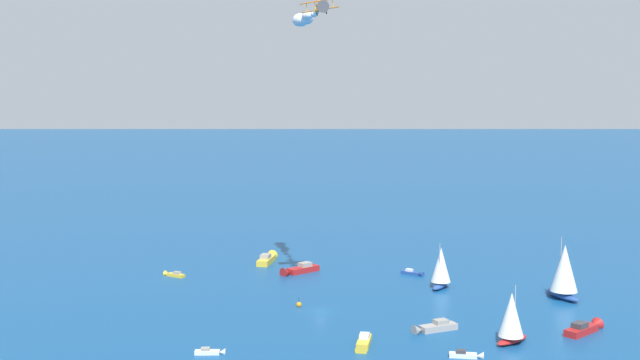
# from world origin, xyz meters

# --- Properties ---
(ground_plane) EXTENTS (2000.00, 2000.00, 0.00)m
(ground_plane) POSITION_xyz_m (0.00, 0.00, 0.00)
(ground_plane) COLOR navy
(motorboat_near_centre) EXTENTS (4.98, 4.77, 1.59)m
(motorboat_near_centre) POSITION_xyz_m (-4.54, 35.78, 0.43)
(motorboat_near_centre) COLOR white
(motorboat_near_centre) RESTS_ON ground_plane
(motorboat_far_port) EXTENTS (8.95, 3.77, 2.52)m
(motorboat_far_port) POSITION_xyz_m (-9.42, 22.18, 0.68)
(motorboat_far_port) COLOR #9E9993
(motorboat_far_port) RESTS_ON ground_plane
(motorboat_far_stbd) EXTENTS (6.92, 7.07, 2.28)m
(motorboat_far_stbd) POSITION_xyz_m (6.11, 21.92, 0.62)
(motorboat_far_stbd) COLOR gold
(motorboat_far_stbd) RESTS_ON ground_plane
(motorboat_inshore) EXTENTS (3.19, 5.87, 1.65)m
(motorboat_inshore) POSITION_xyz_m (-35.69, -12.92, 0.45)
(motorboat_inshore) COLOR #23478C
(motorboat_inshore) RESTS_ON ground_plane
(motorboat_offshore) EXTENTS (10.52, 3.80, 2.99)m
(motorboat_offshore) POSITION_xyz_m (-14.13, -29.82, 0.81)
(motorboat_offshore) COLOR #B21E1E
(motorboat_offshore) RESTS_ON ground_plane
(motorboat_trailing) EXTENTS (9.88, 3.71, 2.80)m
(motorboat_trailing) POSITION_xyz_m (-31.65, 38.04, 0.75)
(motorboat_trailing) COLOR #B21E1E
(motorboat_trailing) RESTS_ON ground_plane
(sailboat_ahead) EXTENTS (7.96, 4.67, 10.04)m
(sailboat_ahead) POSITION_xyz_m (-15.75, 34.85, 4.58)
(sailboat_ahead) COLOR #B21E1E
(sailboat_ahead) RESTS_ON ground_plane
(motorboat_mid_cluster) EXTENTS (3.70, 5.71, 1.63)m
(motorboat_mid_cluster) POSITION_xyz_m (11.92, -43.71, 0.44)
(motorboat_mid_cluster) COLOR gold
(motorboat_mid_cluster) RESTS_ON ground_plane
(sailboat_outer_ring_b) EXTENTS (7.94, 5.93, 10.11)m
(sailboat_outer_ring_b) POSITION_xyz_m (-32.58, -0.35, 4.61)
(sailboat_outer_ring_b) COLOR #23478C
(sailboat_outer_ring_b) RESTS_ON ground_plane
(motorboat_outer_ring_d) EXTENTS (9.76, 9.77, 3.19)m
(motorboat_outer_ring_d) POSITION_xyz_m (-14.34, -44.68, 0.86)
(motorboat_outer_ring_d) COLOR gold
(motorboat_outer_ring_d) RESTS_ON ground_plane
(motorboat_outer_ring_e) EXTENTS (4.91, 3.80, 1.45)m
(motorboat_outer_ring_e) POSITION_xyz_m (29.00, 10.85, 0.39)
(motorboat_outer_ring_e) COLOR white
(motorboat_outer_ring_e) RESTS_ON ground_plane
(sailboat_outer_ring_f) EXTENTS (6.65, 10.42, 12.95)m
(sailboat_outer_ring_f) POSITION_xyz_m (-47.14, 21.17, 5.91)
(sailboat_outer_ring_f) COLOR #23478C
(sailboat_outer_ring_f) RESTS_ON ground_plane
(marker_buoy) EXTENTS (1.10, 1.10, 2.10)m
(marker_buoy) POSITION_xyz_m (1.60, -5.19, 0.39)
(marker_buoy) COLOR orange
(marker_buoy) RESTS_ON ground_plane
(biplane_lead) EXTENTS (7.27, 7.11, 3.67)m
(biplane_lead) POSITION_xyz_m (0.14, 0.25, 58.74)
(biplane_lead) COLOR orange
(smoke_trail_lead) EXTENTS (11.88, 22.51, 3.68)m
(smoke_trail_lead) POSITION_xyz_m (-8.44, -18.56, 58.63)
(smoke_trail_lead) COLOR silver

